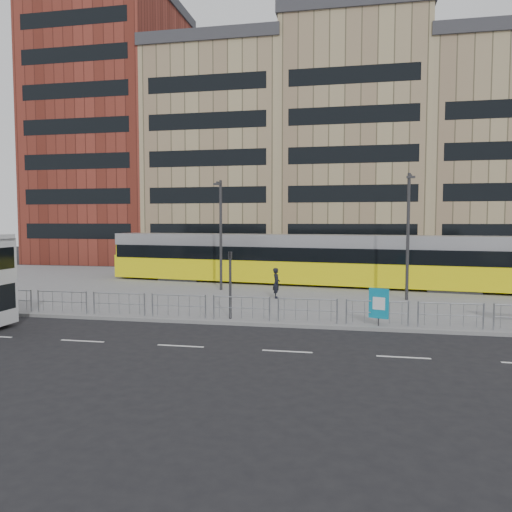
% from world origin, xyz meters
% --- Properties ---
extents(ground, '(120.00, 120.00, 0.00)m').
position_xyz_m(ground, '(0.00, 0.00, 0.00)').
color(ground, black).
rests_on(ground, ground).
extents(plaza, '(64.00, 24.00, 0.15)m').
position_xyz_m(plaza, '(0.00, 12.00, 0.07)').
color(plaza, slate).
rests_on(plaza, ground).
extents(kerb, '(64.00, 0.25, 0.17)m').
position_xyz_m(kerb, '(0.00, 0.05, 0.07)').
color(kerb, gray).
rests_on(kerb, ground).
extents(building_row, '(70.40, 18.40, 31.20)m').
position_xyz_m(building_row, '(1.55, 34.27, 12.91)').
color(building_row, maroon).
rests_on(building_row, ground).
extents(pedestrian_barrier, '(32.07, 0.07, 1.10)m').
position_xyz_m(pedestrian_barrier, '(2.00, 0.50, 0.98)').
color(pedestrian_barrier, '#999CA2').
rests_on(pedestrian_barrier, plaza).
extents(road_markings, '(62.00, 0.12, 0.01)m').
position_xyz_m(road_markings, '(1.00, -4.00, 0.01)').
color(road_markings, white).
rests_on(road_markings, ground).
extents(tram, '(30.16, 6.95, 3.54)m').
position_xyz_m(tram, '(1.07, 13.78, 1.93)').
color(tram, yellow).
rests_on(tram, plaza).
extents(ad_panel, '(0.84, 0.36, 1.63)m').
position_xyz_m(ad_panel, '(5.37, 0.40, 1.10)').
color(ad_panel, '#2D2D30').
rests_on(ad_panel, plaza).
extents(pedestrian, '(0.54, 0.72, 1.77)m').
position_xyz_m(pedestrian, '(-0.13, 7.21, 1.04)').
color(pedestrian, black).
rests_on(pedestrian, plaza).
extents(traffic_light_west, '(0.17, 0.21, 3.10)m').
position_xyz_m(traffic_light_west, '(-1.27, 0.71, 2.12)').
color(traffic_light_west, '#2D2D30').
rests_on(traffic_light_west, plaza).
extents(lamp_post_west, '(0.45, 1.04, 7.13)m').
position_xyz_m(lamp_post_west, '(-4.23, 9.92, 4.08)').
color(lamp_post_west, '#2D2D30').
rests_on(lamp_post_west, plaza).
extents(lamp_post_east, '(0.45, 1.04, 7.19)m').
position_xyz_m(lamp_post_east, '(7.28, 7.93, 4.11)').
color(lamp_post_east, '#2D2D30').
rests_on(lamp_post_east, plaza).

